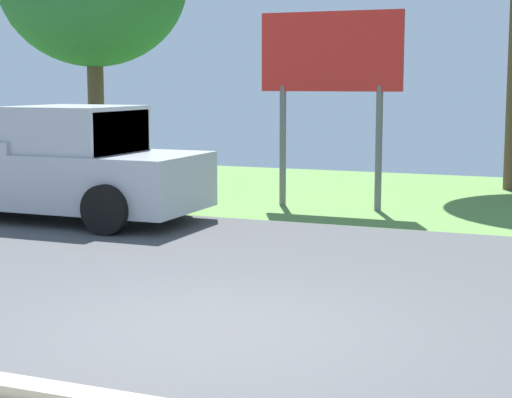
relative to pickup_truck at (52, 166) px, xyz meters
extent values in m
cube|color=#4C4C4F|center=(5.21, -2.89, -0.92)|extent=(40.00, 8.00, 0.10)
cube|color=#618F45|center=(5.21, 5.11, -0.92)|extent=(40.00, 8.00, 0.10)
cube|color=#ADB2BA|center=(-0.03, 0.00, -0.19)|extent=(5.20, 2.00, 0.90)
cube|color=#ADB2BA|center=(0.47, 0.00, 0.56)|extent=(1.80, 1.84, 0.90)
cube|color=#2D3842|center=(1.32, 0.00, 0.56)|extent=(0.10, 1.70, 0.77)
cylinder|color=black|center=(1.67, 1.00, -0.49)|extent=(0.76, 0.28, 0.76)
cylinder|color=black|center=(1.67, -1.00, -0.49)|extent=(0.76, 0.28, 0.76)
cylinder|color=black|center=(-1.73, 1.00, -0.49)|extent=(0.76, 0.28, 0.76)
cylinder|color=slate|center=(3.05, 2.84, 0.23)|extent=(0.12, 0.12, 2.20)
cylinder|color=slate|center=(4.85, 2.84, 0.23)|extent=(0.12, 0.12, 2.20)
cube|color=red|center=(3.95, 2.84, 1.93)|extent=(2.60, 0.10, 1.40)
cylinder|color=brown|center=(-2.02, 4.51, 0.71)|extent=(0.36, 0.36, 3.16)
camera|label=1|loc=(8.49, -11.77, 1.42)|focal=59.62mm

